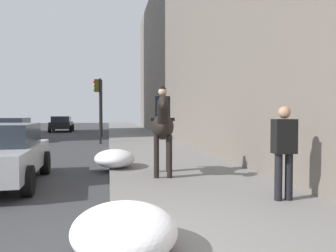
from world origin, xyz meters
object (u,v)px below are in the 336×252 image
Objects in this scene: traffic_light_far_curb at (100,99)px; traffic_light_near_curb at (98,100)px; mounted_horse_near at (163,125)px; car_mid_lane at (13,129)px; pedestrian_greeting at (284,146)px; car_near_lane at (62,124)px.

traffic_light_near_curb is at bearing -179.69° from traffic_light_far_curb.
mounted_horse_near is at bearing -170.02° from traffic_light_near_curb.
traffic_light_far_curb is (3.87, -4.97, 2.01)m from car_mid_lane.
traffic_light_far_curb is at bearing -165.43° from mounted_horse_near.
car_near_lane is at bearing 16.52° from pedestrian_greeting.
traffic_light_near_curb is at bearing 16.34° from pedestrian_greeting.
car_near_lane is at bearing -158.99° from mounted_horse_near.
traffic_light_near_curb is (10.80, 1.90, 1.05)m from mounted_horse_near.
car_near_lane is (24.54, 5.68, -0.64)m from mounted_horse_near.
pedestrian_greeting is at bearing -165.00° from traffic_light_near_curb.
car_near_lane is at bearing 15.36° from traffic_light_near_curb.
traffic_light_far_curb is at bearing -52.12° from car_mid_lane.
car_near_lane is 14.35m from traffic_light_near_curb.
car_near_lane is 1.14× the size of traffic_light_near_curb.
mounted_horse_near is at bearing -151.77° from car_mid_lane.
car_mid_lane is (-11.68, 1.23, -0.00)m from car_near_lane.
mounted_horse_near is 11.01m from traffic_light_near_curb.
traffic_light_far_curb reaches higher than car_mid_lane.
mounted_horse_near reaches higher than pedestrian_greeting.
car_near_lane is (27.40, 7.44, -0.34)m from pedestrian_greeting.
car_near_lane is 8.89m from traffic_light_far_curb.
pedestrian_greeting is 0.47× the size of traffic_light_near_curb.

